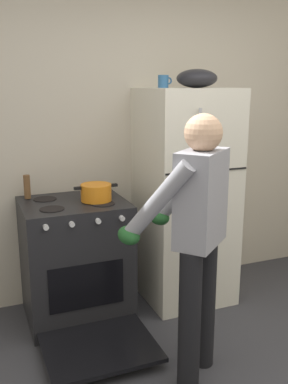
# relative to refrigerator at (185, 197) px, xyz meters

# --- Properties ---
(kitchen_wall_back) EXTENTS (6.00, 0.10, 2.70)m
(kitchen_wall_back) POSITION_rel_refrigerator_xyz_m (-0.40, 0.38, 0.49)
(kitchen_wall_back) COLOR beige
(kitchen_wall_back) RESTS_ON ground
(refrigerator) EXTENTS (0.68, 0.72, 1.72)m
(refrigerator) POSITION_rel_refrigerator_xyz_m (0.00, 0.00, 0.00)
(refrigerator) COLOR silver
(refrigerator) RESTS_ON ground
(stove_range) EXTENTS (0.76, 1.22, 0.92)m
(stove_range) POSITION_rel_refrigerator_xyz_m (-0.92, -0.02, -0.41)
(stove_range) COLOR black
(stove_range) RESTS_ON ground
(person_cook) EXTENTS (0.65, 0.68, 1.60)m
(person_cook) POSITION_rel_refrigerator_xyz_m (-0.43, -0.96, 0.09)
(person_cook) COLOR black
(person_cook) RESTS_ON ground
(red_pot) EXTENTS (0.33, 0.23, 0.12)m
(red_pot) POSITION_rel_refrigerator_xyz_m (-0.76, -0.05, 0.12)
(red_pot) COLOR orange
(red_pot) RESTS_ON stove_range
(coffee_mug) EXTENTS (0.11, 0.08, 0.10)m
(coffee_mug) POSITION_rel_refrigerator_xyz_m (-0.18, 0.05, 0.91)
(coffee_mug) COLOR #2D6093
(coffee_mug) RESTS_ON refrigerator
(pepper_mill) EXTENTS (0.05, 0.05, 0.18)m
(pepper_mill) POSITION_rel_refrigerator_xyz_m (-1.22, 0.20, 0.15)
(pepper_mill) COLOR brown
(pepper_mill) RESTS_ON stove_range
(mixing_bowl) EXTENTS (0.31, 0.31, 0.14)m
(mixing_bowl) POSITION_rel_refrigerator_xyz_m (0.08, 0.00, 0.93)
(mixing_bowl) COLOR black
(mixing_bowl) RESTS_ON refrigerator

